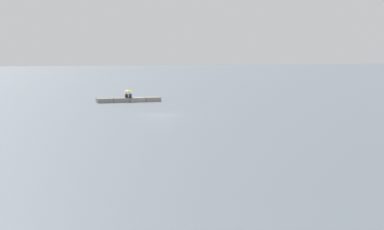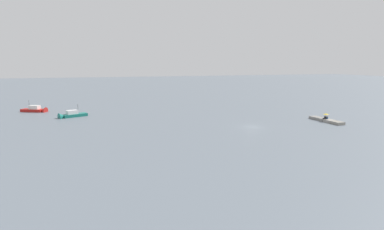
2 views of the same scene
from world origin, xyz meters
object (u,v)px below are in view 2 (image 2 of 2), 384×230
Objects in this scene: umbrella_open_yellow at (326,114)px; motorboat_red_mid at (36,110)px; person_seated_dark_right at (325,118)px; motorboat_teal_near at (70,116)px; person_seated_blue_left at (327,118)px.

motorboat_red_mid is (36.36, 62.71, -1.30)m from umbrella_open_yellow.
motorboat_red_mid is at bearing 61.40° from person_seated_dark_right.
umbrella_open_yellow is at bearing -138.45° from motorboat_teal_near.
motorboat_red_mid reaches higher than person_seated_blue_left.
person_seated_blue_left is at bearing -138.69° from motorboat_teal_near.
umbrella_open_yellow reaches higher than person_seated_dark_right.
motorboat_teal_near is (24.29, 53.81, -1.32)m from umbrella_open_yellow.
umbrella_open_yellow is at bearing 88.27° from motorboat_red_mid.
motorboat_teal_near reaches higher than person_seated_blue_left.
umbrella_open_yellow is 59.06m from motorboat_teal_near.
motorboat_teal_near is 0.98× the size of motorboat_red_mid.
motorboat_red_mid reaches higher than motorboat_teal_near.
motorboat_teal_near reaches higher than person_seated_dark_right.
motorboat_red_mid is (36.64, 62.73, -0.45)m from person_seated_blue_left.
motorboat_teal_near is at bearing 64.77° from motorboat_red_mid.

